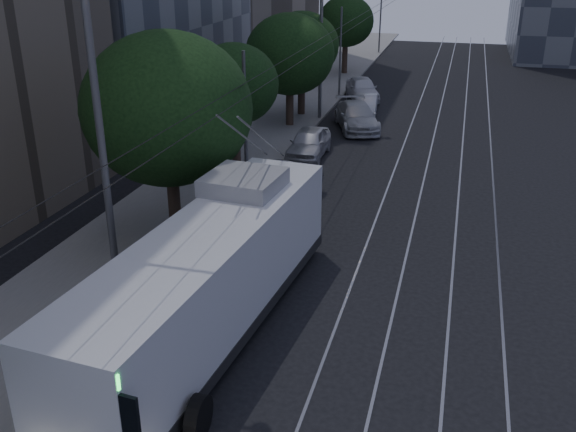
% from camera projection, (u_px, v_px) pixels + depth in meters
% --- Properties ---
extents(ground, '(120.00, 120.00, 0.00)m').
position_uv_depth(ground, '(317.00, 348.00, 16.76)').
color(ground, black).
rests_on(ground, ground).
extents(sidewalk, '(5.00, 90.00, 0.15)m').
position_uv_depth(sidewalk, '(267.00, 130.00, 36.33)').
color(sidewalk, gray).
rests_on(sidewalk, ground).
extents(tram_rails, '(4.52, 90.00, 0.02)m').
position_uv_depth(tram_rails, '(447.00, 145.00, 33.92)').
color(tram_rails, gray).
rests_on(tram_rails, ground).
extents(overhead_wires, '(2.23, 90.00, 6.00)m').
position_uv_depth(overhead_wires, '(311.00, 72.00, 34.40)').
color(overhead_wires, black).
rests_on(overhead_wires, ground).
extents(trolleybus, '(3.52, 12.14, 5.63)m').
position_uv_depth(trolleybus, '(211.00, 277.00, 16.90)').
color(trolleybus, silver).
rests_on(trolleybus, ground).
extents(pickup_silver, '(4.20, 6.01, 1.52)m').
position_uv_depth(pickup_silver, '(265.00, 186.00, 25.87)').
color(pickup_silver, '#AFB1B7').
rests_on(pickup_silver, ground).
extents(car_white_a, '(1.73, 4.21, 1.43)m').
position_uv_depth(car_white_a, '(309.00, 143.00, 31.74)').
color(car_white_a, '#BBBABF').
rests_on(car_white_a, ground).
extents(car_white_b, '(3.64, 5.45, 1.47)m').
position_uv_depth(car_white_b, '(357.00, 116.00, 36.58)').
color(car_white_b, '#B0B1B5').
rests_on(car_white_b, ground).
extents(car_white_c, '(1.68, 3.87, 1.24)m').
position_uv_depth(car_white_c, '(366.00, 105.00, 39.64)').
color(car_white_c, silver).
rests_on(car_white_c, ground).
extents(car_white_d, '(3.21, 4.83, 1.53)m').
position_uv_depth(car_white_d, '(362.00, 89.00, 43.56)').
color(car_white_d, silver).
rests_on(car_white_d, ground).
extents(tree_1, '(5.79, 5.79, 7.25)m').
position_uv_depth(tree_1, '(167.00, 109.00, 21.58)').
color(tree_1, '#2E2219').
rests_on(tree_1, ground).
extents(tree_2, '(4.07, 4.07, 5.80)m').
position_uv_depth(tree_2, '(234.00, 85.00, 28.89)').
color(tree_2, '#2E2219').
rests_on(tree_2, ground).
extents(tree_3, '(4.99, 4.99, 6.40)m').
position_uv_depth(tree_3, '(290.00, 54.00, 35.64)').
color(tree_3, '#2E2219').
rests_on(tree_3, ground).
extents(tree_4, '(4.42, 4.42, 6.24)m').
position_uv_depth(tree_4, '(302.00, 46.00, 38.02)').
color(tree_4, '#2E2219').
rests_on(tree_4, ground).
extents(tree_5, '(4.41, 4.41, 6.19)m').
position_uv_depth(tree_5, '(346.00, 21.00, 50.77)').
color(tree_5, '#2E2219').
rests_on(tree_5, ground).
extents(streetlamp_near, '(2.57, 0.44, 10.70)m').
position_uv_depth(streetlamp_near, '(111.00, 91.00, 15.77)').
color(streetlamp_near, slate).
rests_on(streetlamp_near, ground).
extents(streetlamp_far, '(2.22, 0.44, 9.05)m').
position_uv_depth(streetlamp_far, '(328.00, 26.00, 36.53)').
color(streetlamp_far, slate).
rests_on(streetlamp_far, ground).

